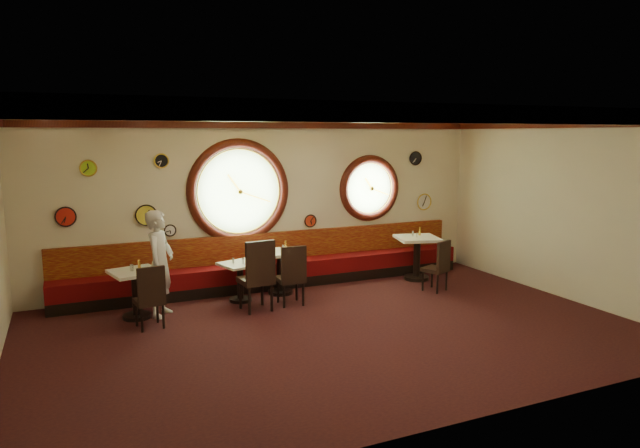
{
  "coord_description": "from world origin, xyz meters",
  "views": [
    {
      "loc": [
        -3.57,
        -7.37,
        2.93
      ],
      "look_at": [
        0.1,
        0.8,
        1.5
      ],
      "focal_mm": 32.0,
      "sensor_mm": 36.0,
      "label": 1
    }
  ],
  "objects_px": {
    "table_d": "(417,253)",
    "condiment_c_salt": "(273,248)",
    "condiment_b_pepper": "(243,261)",
    "condiment_d_bottle": "(420,231)",
    "condiment_d_pepper": "(417,235)",
    "condiment_a_pepper": "(132,268)",
    "chair_d": "(439,263)",
    "condiment_b_salt": "(233,260)",
    "condiment_d_salt": "(413,233)",
    "chair_a": "(150,293)",
    "chair_c": "(292,271)",
    "condiment_c_pepper": "(283,248)",
    "condiment_b_bottle": "(246,258)",
    "condiment_c_bottle": "(286,245)",
    "waiter": "(160,263)",
    "condiment_a_salt": "(131,268)",
    "chair_b": "(258,271)",
    "table_a": "(136,288)",
    "table_c": "(280,267)",
    "table_b": "(240,277)",
    "condiment_a_bottle": "(139,264)"
  },
  "relations": [
    {
      "from": "condiment_a_pepper",
      "to": "condiment_b_salt",
      "type": "bearing_deg",
      "value": 9.35
    },
    {
      "from": "chair_a",
      "to": "condiment_a_pepper",
      "type": "bearing_deg",
      "value": 99.11
    },
    {
      "from": "condiment_b_salt",
      "to": "chair_b",
      "type": "bearing_deg",
      "value": -74.07
    },
    {
      "from": "condiment_b_bottle",
      "to": "condiment_d_bottle",
      "type": "distance_m",
      "value": 3.72
    },
    {
      "from": "condiment_b_salt",
      "to": "condiment_c_salt",
      "type": "distance_m",
      "value": 0.87
    },
    {
      "from": "chair_a",
      "to": "condiment_a_bottle",
      "type": "bearing_deg",
      "value": 87.27
    },
    {
      "from": "chair_d",
      "to": "condiment_b_pepper",
      "type": "xyz_separation_m",
      "value": [
        -3.53,
        0.83,
        0.19
      ]
    },
    {
      "from": "chair_c",
      "to": "condiment_a_pepper",
      "type": "relative_size",
      "value": 6.07
    },
    {
      "from": "condiment_d_salt",
      "to": "waiter",
      "type": "bearing_deg",
      "value": -175.82
    },
    {
      "from": "condiment_b_salt",
      "to": "waiter",
      "type": "height_order",
      "value": "waiter"
    },
    {
      "from": "table_c",
      "to": "condiment_c_salt",
      "type": "relative_size",
      "value": 9.67
    },
    {
      "from": "condiment_a_salt",
      "to": "condiment_b_salt",
      "type": "distance_m",
      "value": 1.75
    },
    {
      "from": "table_c",
      "to": "condiment_d_pepper",
      "type": "xyz_separation_m",
      "value": [
        2.84,
        -0.2,
        0.42
      ]
    },
    {
      "from": "waiter",
      "to": "condiment_b_bottle",
      "type": "bearing_deg",
      "value": -49.78
    },
    {
      "from": "table_d",
      "to": "condiment_c_salt",
      "type": "bearing_deg",
      "value": 174.92
    },
    {
      "from": "table_d",
      "to": "chair_d",
      "type": "bearing_deg",
      "value": -97.55
    },
    {
      "from": "condiment_b_salt",
      "to": "condiment_d_salt",
      "type": "distance_m",
      "value": 3.76
    },
    {
      "from": "table_c",
      "to": "condiment_c_bottle",
      "type": "bearing_deg",
      "value": 32.06
    },
    {
      "from": "condiment_a_salt",
      "to": "condiment_c_bottle",
      "type": "relative_size",
      "value": 0.62
    },
    {
      "from": "table_c",
      "to": "condiment_b_pepper",
      "type": "height_order",
      "value": "table_c"
    },
    {
      "from": "table_d",
      "to": "condiment_a_salt",
      "type": "distance_m",
      "value": 5.53
    },
    {
      "from": "table_c",
      "to": "condiment_b_salt",
      "type": "height_order",
      "value": "table_c"
    },
    {
      "from": "table_d",
      "to": "condiment_c_salt",
      "type": "height_order",
      "value": "condiment_c_salt"
    },
    {
      "from": "chair_a",
      "to": "chair_c",
      "type": "relative_size",
      "value": 0.93
    },
    {
      "from": "table_d",
      "to": "chair_b",
      "type": "xyz_separation_m",
      "value": [
        -3.58,
        -0.71,
        0.14
      ]
    },
    {
      "from": "condiment_d_pepper",
      "to": "condiment_a_pepper",
      "type": "bearing_deg",
      "value": -177.69
    },
    {
      "from": "table_a",
      "to": "condiment_c_pepper",
      "type": "bearing_deg",
      "value": 8.51
    },
    {
      "from": "condiment_d_salt",
      "to": "condiment_c_bottle",
      "type": "relative_size",
      "value": 0.63
    },
    {
      "from": "condiment_b_salt",
      "to": "condiment_b_pepper",
      "type": "relative_size",
      "value": 0.96
    },
    {
      "from": "condiment_b_pepper",
      "to": "condiment_d_bottle",
      "type": "height_order",
      "value": "condiment_d_bottle"
    },
    {
      "from": "table_c",
      "to": "condiment_d_pepper",
      "type": "relative_size",
      "value": 9.46
    },
    {
      "from": "condiment_a_salt",
      "to": "condiment_d_salt",
      "type": "bearing_deg",
      "value": 3.65
    },
    {
      "from": "condiment_a_pepper",
      "to": "condiment_d_pepper",
      "type": "bearing_deg",
      "value": 2.31
    },
    {
      "from": "table_c",
      "to": "condiment_c_pepper",
      "type": "distance_m",
      "value": 0.36
    },
    {
      "from": "condiment_a_bottle",
      "to": "condiment_c_bottle",
      "type": "relative_size",
      "value": 0.83
    },
    {
      "from": "chair_d",
      "to": "table_a",
      "type": "bearing_deg",
      "value": 149.84
    },
    {
      "from": "condiment_b_pepper",
      "to": "condiment_b_bottle",
      "type": "height_order",
      "value": "condiment_b_bottle"
    },
    {
      "from": "chair_a",
      "to": "waiter",
      "type": "bearing_deg",
      "value": 60.79
    },
    {
      "from": "chair_c",
      "to": "condiment_c_pepper",
      "type": "bearing_deg",
      "value": 82.77
    },
    {
      "from": "table_a",
      "to": "table_c",
      "type": "distance_m",
      "value": 2.62
    },
    {
      "from": "chair_b",
      "to": "condiment_c_bottle",
      "type": "xyz_separation_m",
      "value": [
        0.85,
        0.97,
        0.19
      ]
    },
    {
      "from": "condiment_a_pepper",
      "to": "chair_b",
      "type": "bearing_deg",
      "value": -13.38
    },
    {
      "from": "condiment_b_bottle",
      "to": "chair_c",
      "type": "bearing_deg",
      "value": -46.41
    },
    {
      "from": "chair_c",
      "to": "condiment_b_bottle",
      "type": "relative_size",
      "value": 4.4
    },
    {
      "from": "table_d",
      "to": "condiment_d_salt",
      "type": "distance_m",
      "value": 0.4
    },
    {
      "from": "table_b",
      "to": "condiment_d_pepper",
      "type": "bearing_deg",
      "value": -0.44
    },
    {
      "from": "table_a",
      "to": "condiment_c_salt",
      "type": "relative_size",
      "value": 9.65
    },
    {
      "from": "condiment_b_pepper",
      "to": "waiter",
      "type": "height_order",
      "value": "waiter"
    },
    {
      "from": "condiment_a_salt",
      "to": "condiment_d_bottle",
      "type": "height_order",
      "value": "condiment_d_bottle"
    },
    {
      "from": "condiment_b_pepper",
      "to": "condiment_c_bottle",
      "type": "relative_size",
      "value": 0.6
    }
  ]
}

